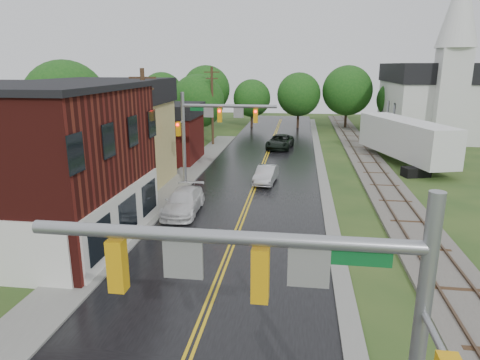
% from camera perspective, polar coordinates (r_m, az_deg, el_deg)
% --- Properties ---
extents(main_road, '(10.00, 90.00, 0.02)m').
position_cam_1_polar(main_road, '(36.38, 2.48, 0.45)').
color(main_road, black).
rests_on(main_road, ground).
extents(curb_right, '(0.80, 70.00, 0.12)m').
position_cam_1_polar(curb_right, '(41.13, 10.68, 1.92)').
color(curb_right, gray).
rests_on(curb_right, ground).
extents(sidewalk_left, '(2.40, 50.00, 0.12)m').
position_cam_1_polar(sidewalk_left, '(32.83, -9.22, -1.36)').
color(sidewalk_left, gray).
rests_on(sidewalk_left, ground).
extents(yellow_house, '(8.00, 7.00, 6.40)m').
position_cam_1_polar(yellow_house, '(34.71, -16.58, 4.53)').
color(yellow_house, tan).
rests_on(yellow_house, ground).
extents(darkred_building, '(7.00, 6.00, 4.40)m').
position_cam_1_polar(darkred_building, '(42.78, -10.32, 5.45)').
color(darkred_building, '#3F0F0C').
rests_on(darkred_building, ground).
extents(church, '(10.40, 18.40, 20.00)m').
position_cam_1_polar(church, '(61.18, 24.24, 10.66)').
color(church, silver).
rests_on(church, ground).
extents(railroad, '(3.20, 80.00, 0.30)m').
position_cam_1_polar(railroad, '(41.59, 17.03, 1.81)').
color(railroad, '#59544C').
rests_on(railroad, ground).
extents(traffic_signal_near, '(7.34, 0.30, 7.20)m').
position_cam_1_polar(traffic_signal_near, '(8.21, 8.12, -16.03)').
color(traffic_signal_near, gray).
rests_on(traffic_signal_near, ground).
extents(traffic_signal_far, '(7.34, 0.43, 7.20)m').
position_cam_1_polar(traffic_signal_far, '(33.02, -3.99, 7.73)').
color(traffic_signal_far, gray).
rests_on(traffic_signal_far, ground).
extents(utility_pole_b, '(1.80, 0.28, 9.00)m').
position_cam_1_polar(utility_pole_b, '(29.22, -12.46, 5.94)').
color(utility_pole_b, '#382616').
rests_on(utility_pole_b, ground).
extents(utility_pole_c, '(1.80, 0.28, 9.00)m').
position_cam_1_polar(utility_pole_c, '(50.27, -3.72, 9.97)').
color(utility_pole_c, '#382616').
rests_on(utility_pole_c, ground).
extents(tree_left_b, '(7.60, 7.60, 9.69)m').
position_cam_1_polar(tree_left_b, '(42.72, -22.06, 9.35)').
color(tree_left_b, black).
rests_on(tree_left_b, ground).
extents(tree_left_c, '(6.00, 6.00, 7.65)m').
position_cam_1_polar(tree_left_c, '(48.34, -13.03, 9.16)').
color(tree_left_c, black).
rests_on(tree_left_c, ground).
extents(tree_left_e, '(6.40, 6.40, 8.16)m').
position_cam_1_polar(tree_left_e, '(52.56, -5.52, 10.25)').
color(tree_left_e, black).
rests_on(tree_left_e, ground).
extents(suv_dark, '(3.23, 5.80, 1.53)m').
position_cam_1_polar(suv_dark, '(48.70, 5.36, 5.07)').
color(suv_dark, black).
rests_on(suv_dark, ground).
extents(sedan_silver, '(1.87, 4.27, 1.36)m').
position_cam_1_polar(sedan_silver, '(34.29, 3.51, 0.70)').
color(sedan_silver, '#B7B7BC').
rests_on(sedan_silver, ground).
extents(pickup_white, '(2.23, 5.16, 1.48)m').
position_cam_1_polar(pickup_white, '(27.55, -7.55, -2.90)').
color(pickup_white, silver).
rests_on(pickup_white, ground).
extents(semi_trailer, '(6.74, 13.80, 4.18)m').
position_cam_1_polar(semi_trailer, '(43.62, 21.12, 5.21)').
color(semi_trailer, black).
rests_on(semi_trailer, ground).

